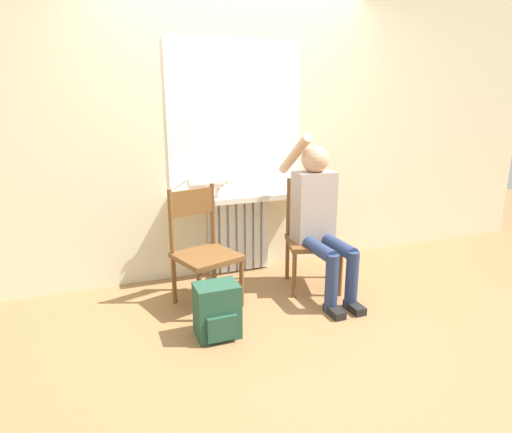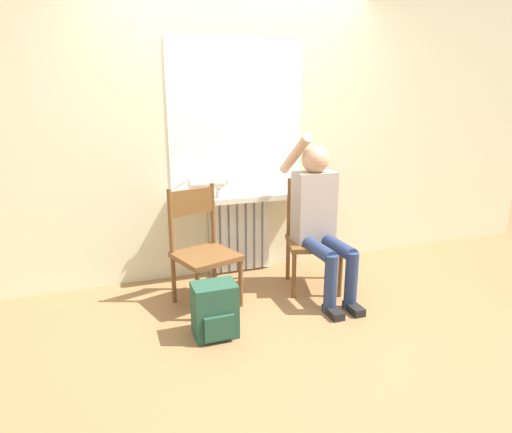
% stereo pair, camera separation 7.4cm
% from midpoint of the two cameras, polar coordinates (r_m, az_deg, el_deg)
% --- Properties ---
extents(ground_plane, '(12.00, 12.00, 0.00)m').
position_cam_midpoint_polar(ground_plane, '(3.20, 4.02, -14.38)').
color(ground_plane, olive).
extents(wall_with_window, '(7.00, 0.06, 2.70)m').
position_cam_midpoint_polar(wall_with_window, '(3.94, -3.36, 11.80)').
color(wall_with_window, beige).
rests_on(wall_with_window, ground_plane).
extents(radiator, '(0.58, 0.08, 0.71)m').
position_cam_midpoint_polar(radiator, '(4.05, -2.81, -2.47)').
color(radiator, silver).
rests_on(radiator, ground_plane).
extents(windowsill, '(1.30, 0.27, 0.05)m').
position_cam_midpoint_polar(windowsill, '(3.87, -2.48, 2.56)').
color(windowsill, silver).
rests_on(windowsill, radiator).
extents(window_glass, '(1.24, 0.01, 1.33)m').
position_cam_midpoint_polar(window_glass, '(3.90, -3.21, 12.84)').
color(window_glass, white).
rests_on(window_glass, windowsill).
extents(chair_left, '(0.55, 0.55, 0.93)m').
position_cam_midpoint_polar(chair_left, '(3.39, -7.68, -4.23)').
color(chair_left, brown).
rests_on(chair_left, ground_plane).
extents(chair_right, '(0.54, 0.54, 0.93)m').
position_cam_midpoint_polar(chair_right, '(3.71, 6.98, -2.46)').
color(chair_right, brown).
rests_on(chair_right, ground_plane).
extents(person, '(0.36, 1.03, 1.34)m').
position_cam_midpoint_polar(person, '(3.54, 7.84, 0.38)').
color(person, navy).
rests_on(person, ground_plane).
extents(cat, '(0.51, 0.11, 0.22)m').
position_cam_midpoint_polar(cat, '(3.72, -7.02, 4.36)').
color(cat, silver).
rests_on(cat, windowsill).
extents(backpack, '(0.29, 0.25, 0.38)m').
position_cam_midpoint_polar(backpack, '(3.01, -5.91, -12.41)').
color(backpack, '#234C38').
rests_on(backpack, ground_plane).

